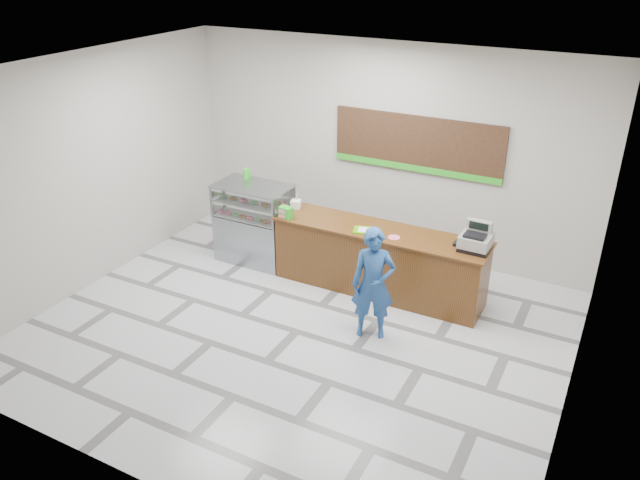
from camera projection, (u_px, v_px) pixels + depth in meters
The scene contains 16 objects.
floor at pixel (296, 331), 8.61m from camera, with size 7.00×7.00×0.00m, color silver.
back_wall at pixel (385, 150), 10.22m from camera, with size 7.00×7.00×0.00m, color #B6B0A7.
ceiling at pixel (291, 75), 7.07m from camera, with size 7.00×7.00×0.00m, color silver.
sales_counter at pixel (378, 261), 9.38m from camera, with size 3.26×0.76×1.03m.
display_case at pixel (254, 223), 10.24m from camera, with size 1.22×0.72×1.33m.
menu_board at pixel (417, 145), 9.88m from camera, with size 2.80×0.06×0.90m.
cash_register at pixel (476, 240), 8.53m from camera, with size 0.42×0.44×0.39m.
card_terminal at pixel (457, 243), 8.71m from camera, with size 0.08×0.17×0.04m, color black.
serving_tray at pixel (365, 230), 9.11m from camera, with size 0.40×0.33×0.02m.
napkin_box at pixel (296, 204), 9.86m from camera, with size 0.15×0.15×0.13m, color white.
straw_cup at pixel (296, 204), 9.88m from camera, with size 0.08×0.08×0.12m, color silver.
promo_box at pixel (286, 212), 9.50m from camera, with size 0.20×0.13×0.18m, color green.
donut_decal at pixel (394, 237), 8.92m from camera, with size 0.18×0.18×0.00m, color pink.
green_cup_left at pixel (246, 174), 10.20m from camera, with size 0.10×0.10×0.15m, color green.
green_cup_right at pixel (248, 173), 10.25m from camera, with size 0.10×0.10×0.15m, color green.
customer at pixel (373, 284), 8.22m from camera, with size 0.57×0.38×1.57m, color navy.
Camera 1 is at (3.63, -6.20, 4.92)m, focal length 35.00 mm.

